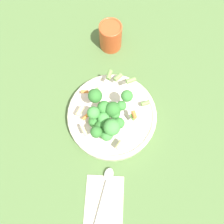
% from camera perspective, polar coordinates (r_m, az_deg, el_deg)
% --- Properties ---
extents(ground_plane, '(3.00, 3.00, 0.00)m').
position_cam_1_polar(ground_plane, '(0.68, 0.00, -1.73)').
color(ground_plane, '#4C6B38').
extents(bowl, '(0.26, 0.26, 0.05)m').
position_cam_1_polar(bowl, '(0.66, 0.00, -1.09)').
color(bowl, beige).
rests_on(bowl, ground_plane).
extents(pasta_salad, '(0.22, 0.21, 0.10)m').
position_cam_1_polar(pasta_salad, '(0.58, -1.41, -0.86)').
color(pasta_salad, '#8CB766').
rests_on(pasta_salad, bowl).
extents(cup, '(0.07, 0.07, 0.09)m').
position_cam_1_polar(cup, '(0.76, -0.37, 19.23)').
color(cup, '#CC4C23').
rests_on(cup, ground_plane).
extents(napkin, '(0.19, 0.17, 0.01)m').
position_cam_1_polar(napkin, '(0.66, -2.14, -23.40)').
color(napkin, beige).
rests_on(napkin, ground_plane).
extents(spoon, '(0.14, 0.12, 0.01)m').
position_cam_1_polar(spoon, '(0.64, -1.75, -19.03)').
color(spoon, silver).
rests_on(spoon, napkin).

